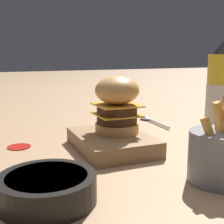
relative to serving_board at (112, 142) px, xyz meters
name	(u,v)px	position (x,y,z in m)	size (l,w,h in m)	color
ground_plane	(105,149)	(-0.01, -0.01, -0.02)	(6.00, 6.00, 0.00)	#9E7A56
serving_board	(112,142)	(0.00, 0.00, 0.00)	(0.21, 0.15, 0.03)	olive
burger	(117,104)	(-0.01, 0.02, 0.08)	(0.10, 0.10, 0.13)	tan
ketchup_bottle	(220,100)	(0.08, 0.23, 0.09)	(0.06, 0.06, 0.24)	yellow
fries_basket	(219,156)	(0.23, 0.10, 0.03)	(0.10, 0.10, 0.14)	slate
side_bowl	(47,188)	(0.19, -0.18, 0.00)	(0.14, 0.14, 0.04)	black
spoon	(149,119)	(-0.22, 0.22, -0.01)	(0.17, 0.03, 0.01)	silver
ketchup_puddle	(19,146)	(-0.10, -0.19, -0.02)	(0.05, 0.05, 0.00)	#B21E14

